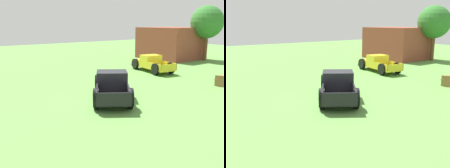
# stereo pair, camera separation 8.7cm
# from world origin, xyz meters

# --- Properties ---
(ground_plane) EXTENTS (80.00, 80.00, 0.00)m
(ground_plane) POSITION_xyz_m (0.00, 0.00, 0.00)
(ground_plane) COLOR #5B9342
(pickup_truck_foreground) EXTENTS (5.25, 4.44, 1.57)m
(pickup_truck_foreground) POSITION_xyz_m (-0.48, 0.49, 0.75)
(pickup_truck_foreground) COLOR black
(pickup_truck_foreground) RESTS_ON ground_plane
(pickup_truck_behind_left) EXTENTS (5.01, 2.61, 1.46)m
(pickup_truck_behind_left) POSITION_xyz_m (-5.24, 8.47, 0.70)
(pickup_truck_behind_left) COLOR yellow
(pickup_truck_behind_left) RESTS_ON ground_plane
(oak_tree_center) EXTENTS (3.67, 3.67, 6.19)m
(oak_tree_center) POSITION_xyz_m (-6.27, 18.37, 4.34)
(oak_tree_center) COLOR brown
(oak_tree_center) RESTS_ON ground_plane
(brick_pavilion) EXTENTS (6.49, 5.74, 3.73)m
(brick_pavilion) POSITION_xyz_m (-9.99, 16.72, 1.87)
(brick_pavilion) COLOR brown
(brick_pavilion) RESTS_ON ground_plane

